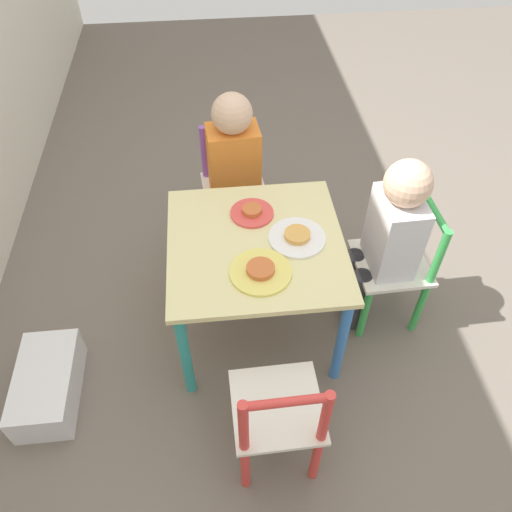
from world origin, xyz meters
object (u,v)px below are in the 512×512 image
chair_red (278,417)px  child_right (235,165)px  child_front (389,234)px  kids_table (256,256)px  storage_bin (48,384)px  plate_front (297,237)px  chair_green (396,266)px  plate_right (252,212)px  plate_left (261,271)px  chair_purple (234,189)px

chair_red → child_right: child_right is taller
child_front → chair_red: bearing=-41.8°
kids_table → chair_red: chair_red is taller
kids_table → storage_bin: bearing=107.3°
kids_table → plate_front: size_ratio=3.06×
chair_green → plate_front: 0.43m
child_right → plate_right: 0.32m
kids_table → chair_red: bearing=-179.0°
chair_red → plate_left: size_ratio=2.70×
kids_table → plate_left: plate_left is taller
plate_left → plate_right: bearing=-0.0°
plate_right → plate_left: bearing=180.0°
chair_purple → plate_front: (-0.52, -0.18, 0.20)m
plate_right → storage_bin: size_ratio=0.43×
child_front → chair_purple: bearing=-137.0°
plate_front → plate_left: same height
chair_green → chair_red: same height
child_right → chair_purple: bearing=90.0°
kids_table → chair_purple: chair_purple is taller
chair_purple → chair_green: (-0.50, -0.56, 0.00)m
child_front → plate_front: bearing=-89.3°
chair_purple → child_right: (-0.06, -0.01, 0.17)m
chair_red → plate_left: chair_red is taller
chair_green → plate_left: bearing=-75.4°
chair_red → child_front: size_ratio=0.73×
kids_table → storage_bin: size_ratio=1.65×
chair_red → child_right: 0.99m
storage_bin → child_right: bearing=-45.9°
kids_table → chair_green: bearing=-88.3°
plate_left → storage_bin: plate_left is taller
chair_purple → storage_bin: 1.05m
child_right → child_front: size_ratio=1.00×
chair_purple → plate_right: bearing=-88.3°
plate_right → kids_table: bearing=180.0°
plate_right → storage_bin: plate_right is taller
kids_table → child_front: (0.01, -0.46, 0.04)m
chair_green → child_right: child_right is taller
chair_green → child_right: bearing=-130.1°
chair_green → plate_right: size_ratio=3.50×
chair_green → child_right: 0.73m
plate_left → chair_purple: bearing=3.7°
plate_right → plate_left: 0.27m
chair_purple → plate_left: chair_purple is taller
chair_green → child_front: bearing=-90.0°
child_right → plate_right: size_ratio=4.83×
chair_green → plate_left: size_ratio=2.70×
chair_green → plate_right: bearing=-104.8°
kids_table → plate_left: (-0.14, 0.00, 0.08)m
plate_front → plate_left: (-0.14, 0.14, 0.00)m
chair_green → kids_table: bearing=-90.0°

